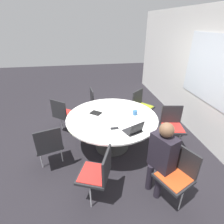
% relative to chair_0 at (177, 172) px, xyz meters
% --- Properties ---
extents(ground_plane, '(16.00, 16.00, 0.00)m').
position_rel_chair_0_xyz_m(ground_plane, '(-1.37, -0.69, -0.53)').
color(ground_plane, black).
extents(wall_back, '(8.00, 0.07, 2.70)m').
position_rel_chair_0_xyz_m(wall_back, '(-1.37, 1.32, 0.82)').
color(wall_back, silver).
rests_on(wall_back, ground_plane).
extents(conference_table, '(1.78, 1.78, 0.73)m').
position_rel_chair_0_xyz_m(conference_table, '(-1.37, -0.69, 0.09)').
color(conference_table, '#333333').
rests_on(conference_table, ground_plane).
extents(chair_0, '(0.57, 0.56, 0.88)m').
position_rel_chair_0_xyz_m(chair_0, '(0.00, 0.00, 0.00)').
color(chair_0, '#262628').
rests_on(chair_0, ground_plane).
extents(chair_1, '(0.49, 0.51, 0.88)m').
position_rel_chair_0_xyz_m(chair_1, '(-1.22, 0.53, 0.00)').
color(chair_1, '#262628').
rests_on(chair_1, ground_plane).
extents(chair_2, '(0.61, 0.61, 0.88)m').
position_rel_chair_0_xyz_m(chair_2, '(-2.22, 0.20, 0.00)').
color(chair_2, '#262628').
rests_on(chair_2, ground_plane).
extents(chair_3, '(0.48, 0.46, 0.88)m').
position_rel_chair_0_xyz_m(chair_3, '(-2.59, -0.89, 0.00)').
color(chair_3, '#262628').
rests_on(chair_3, ground_plane).
extents(chair_4, '(0.60, 0.61, 0.88)m').
position_rel_chair_0_xyz_m(chair_4, '(-2.08, -1.70, 0.00)').
color(chair_4, '#262628').
rests_on(chair_4, ground_plane).
extents(chair_5, '(0.53, 0.54, 0.88)m').
position_rel_chair_0_xyz_m(chair_5, '(-0.96, -1.86, 0.00)').
color(chair_5, '#262628').
rests_on(chair_5, ground_plane).
extents(chair_6, '(0.56, 0.55, 0.88)m').
position_rel_chair_0_xyz_m(chair_6, '(-0.20, -1.09, 0.00)').
color(chair_6, '#262628').
rests_on(chair_6, ground_plane).
extents(person_0, '(0.42, 0.35, 1.23)m').
position_rel_chair_0_xyz_m(person_0, '(-0.18, -0.17, 0.19)').
color(person_0, '#231E28').
rests_on(person_0, ground_plane).
extents(laptop, '(0.34, 0.36, 0.21)m').
position_rel_chair_0_xyz_m(laptop, '(-0.76, -0.42, 0.25)').
color(laptop, '#232326').
rests_on(laptop, conference_table).
extents(spiral_notebook, '(0.25, 0.26, 0.02)m').
position_rel_chair_0_xyz_m(spiral_notebook, '(-1.55, -0.99, 0.21)').
color(spiral_notebook, black).
rests_on(spiral_notebook, conference_table).
extents(coffee_cup, '(0.09, 0.09, 0.09)m').
position_rel_chair_0_xyz_m(coffee_cup, '(-1.36, -0.23, 0.25)').
color(coffee_cup, '#33669E').
rests_on(coffee_cup, conference_table).
extents(cell_phone, '(0.07, 0.14, 0.01)m').
position_rel_chair_0_xyz_m(cell_phone, '(-0.94, -0.72, 0.20)').
color(cell_phone, black).
rests_on(cell_phone, conference_table).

